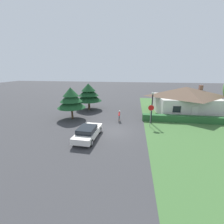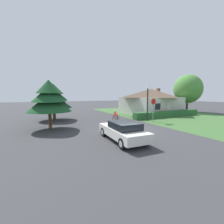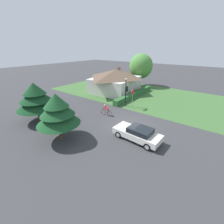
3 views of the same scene
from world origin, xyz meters
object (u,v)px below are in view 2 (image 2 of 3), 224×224
object	(u,v)px
cottage_house	(151,101)
cyclist	(116,117)
stop_sign	(153,105)
street_lamp	(148,100)
conifer_tall_near	(49,98)
conifer_tall_far	(54,98)
sedan_left_lane	(123,131)
deciduous_tree_right	(188,89)

from	to	relation	value
cottage_house	cyclist	xyz separation A→B (m)	(-10.15, -5.90, -1.52)
stop_sign	street_lamp	distance (m)	1.48
cottage_house	conifer_tall_near	size ratio (longest dim) A/B	2.25
cottage_house	conifer_tall_far	world-z (taller)	conifer_tall_far
street_lamp	conifer_tall_near	size ratio (longest dim) A/B	0.94
sedan_left_lane	conifer_tall_near	distance (m)	7.71
cyclist	conifer_tall_near	world-z (taller)	conifer_tall_near
cyclist	conifer_tall_far	world-z (taller)	conifer_tall_far
conifer_tall_near	deciduous_tree_right	world-z (taller)	deciduous_tree_right
stop_sign	cyclist	bearing A→B (deg)	-21.07
conifer_tall_far	street_lamp	bearing A→B (deg)	-29.14
cottage_house	cyclist	world-z (taller)	cottage_house
cottage_house	stop_sign	distance (m)	9.58
stop_sign	conifer_tall_far	bearing A→B (deg)	-36.04
cottage_house	deciduous_tree_right	distance (m)	7.80
cottage_house	deciduous_tree_right	bearing A→B (deg)	-18.48
cottage_house	conifer_tall_near	bearing A→B (deg)	-166.65
sedan_left_lane	cyclist	world-z (taller)	cyclist
street_lamp	sedan_left_lane	bearing A→B (deg)	-140.32
conifer_tall_far	deciduous_tree_right	distance (m)	23.56
cyclist	street_lamp	size ratio (longest dim) A/B	0.42
street_lamp	conifer_tall_near	bearing A→B (deg)	178.58
cottage_house	conifer_tall_near	world-z (taller)	conifer_tall_near
conifer_tall_far	deciduous_tree_right	size ratio (longest dim) A/B	0.66
conifer_tall_near	stop_sign	bearing A→B (deg)	-8.26
cottage_house	sedan_left_lane	distance (m)	17.49
deciduous_tree_right	cyclist	bearing A→B (deg)	-166.47
conifer_tall_far	deciduous_tree_right	xyz separation A→B (m)	(23.48, -1.38, 1.46)
stop_sign	conifer_tall_near	size ratio (longest dim) A/B	0.62
stop_sign	street_lamp	xyz separation A→B (m)	(0.24, 1.31, 0.63)
cottage_house	stop_sign	bearing A→B (deg)	-134.96
sedan_left_lane	deciduous_tree_right	xyz separation A→B (m)	(20.11, 10.13, 3.64)
cyclist	conifer_tall_far	distance (m)	8.49
stop_sign	conifer_tall_far	world-z (taller)	conifer_tall_far
conifer_tall_near	deciduous_tree_right	distance (m)	24.75
cyclist	street_lamp	world-z (taller)	street_lamp
street_lamp	deciduous_tree_right	world-z (taller)	deciduous_tree_right
deciduous_tree_right	conifer_tall_near	bearing A→B (deg)	-170.46
cyclist	sedan_left_lane	bearing A→B (deg)	153.49
conifer_tall_far	conifer_tall_near	bearing A→B (deg)	-99.22
cottage_house	deciduous_tree_right	xyz separation A→B (m)	(7.31, -1.70, 2.12)
stop_sign	sedan_left_lane	bearing A→B (deg)	32.58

